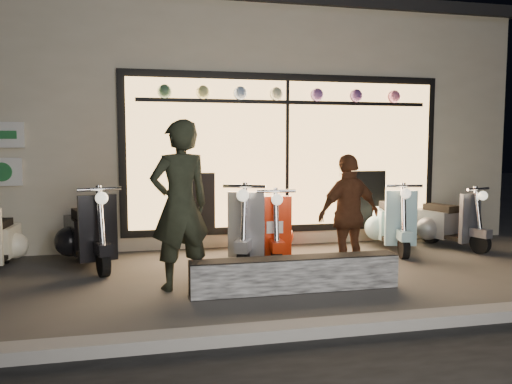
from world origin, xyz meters
TOP-DOWN VIEW (x-y plane):
  - ground at (0.00, 0.00)m, footprint 40.00×40.00m
  - kerb at (0.00, -2.00)m, footprint 40.00×0.25m
  - shop_building at (0.00, 4.98)m, footprint 10.20×6.23m
  - graffiti_barrier at (0.17, -0.65)m, footprint 2.46×0.28m
  - scooter_silver at (0.04, 1.01)m, footprint 0.90×1.55m
  - scooter_red at (0.26, 1.02)m, footprint 0.56×1.48m
  - scooter_black at (-2.33, 1.25)m, footprint 0.83×1.54m
  - scooter_blue at (2.43, 1.33)m, footprint 0.72×1.50m
  - scooter_grey at (3.37, 1.33)m, footprint 0.72×1.38m
  - man at (-1.13, -0.25)m, footprint 0.84×0.68m
  - woman at (1.05, -0.11)m, footprint 1.00×0.61m

SIDE VIEW (x-z plane):
  - ground at x=0.00m, z-range 0.00..0.00m
  - kerb at x=0.00m, z-range 0.00..0.12m
  - graffiti_barrier at x=0.17m, z-range 0.00..0.40m
  - scooter_grey at x=3.37m, z-range -0.10..0.89m
  - scooter_red at x=0.26m, z-range -0.10..0.95m
  - scooter_blue at x=2.43m, z-range -0.10..0.96m
  - scooter_black at x=-2.33m, z-range -0.11..1.00m
  - scooter_silver at x=0.04m, z-range -0.11..1.02m
  - woman at x=1.05m, z-range 0.00..1.58m
  - man at x=-1.13m, z-range 0.00..1.99m
  - shop_building at x=0.00m, z-range 0.00..4.20m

